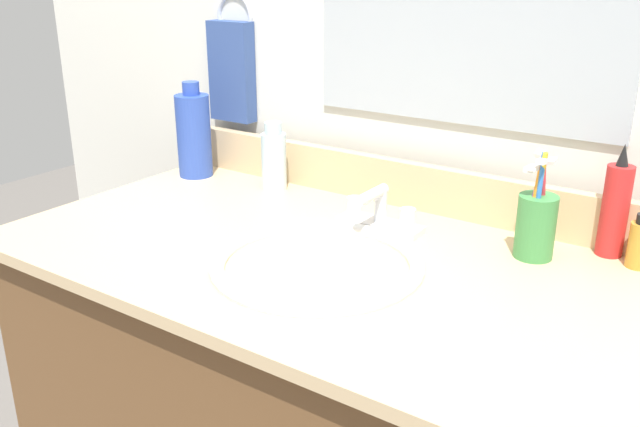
# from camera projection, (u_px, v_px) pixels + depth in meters

# --- Properties ---
(countertop) EXTENTS (1.08, 0.60, 0.02)m
(countertop) POSITION_uv_depth(u_px,v_px,m) (315.00, 257.00, 1.14)
(countertop) COLOR #D1B284
(countertop) RESTS_ON vanity_cabinet
(backsplash) EXTENTS (1.08, 0.02, 0.09)m
(backsplash) POSITION_uv_depth(u_px,v_px,m) (398.00, 183.00, 1.34)
(backsplash) COLOR #D1B284
(backsplash) RESTS_ON countertop
(back_wall) EXTENTS (2.18, 0.04, 1.30)m
(back_wall) POSITION_uv_depth(u_px,v_px,m) (409.00, 240.00, 1.44)
(back_wall) COLOR silver
(back_wall) RESTS_ON ground_plane
(towel_ring) EXTENTS (0.10, 0.01, 0.10)m
(towel_ring) POSITION_uv_depth(u_px,v_px,m) (235.00, 16.00, 1.51)
(towel_ring) COLOR silver
(hand_towel) EXTENTS (0.11, 0.04, 0.22)m
(hand_towel) POSITION_uv_depth(u_px,v_px,m) (232.00, 72.00, 1.53)
(hand_towel) COLOR #334C8C
(sink_basin) EXTENTS (0.34, 0.34, 0.11)m
(sink_basin) POSITION_uv_depth(u_px,v_px,m) (317.00, 283.00, 1.09)
(sink_basin) COLOR white
(sink_basin) RESTS_ON countertop
(faucet) EXTENTS (0.16, 0.10, 0.08)m
(faucet) POSITION_uv_depth(u_px,v_px,m) (379.00, 214.00, 1.22)
(faucet) COLOR silver
(faucet) RESTS_ON countertop
(bottle_shampoo_blue) EXTENTS (0.07, 0.07, 0.21)m
(bottle_shampoo_blue) POSITION_uv_depth(u_px,v_px,m) (194.00, 134.00, 1.51)
(bottle_shampoo_blue) COLOR #2D4CB2
(bottle_shampoo_blue) RESTS_ON countertop
(bottle_spray_red) EXTENTS (0.04, 0.04, 0.19)m
(bottle_spray_red) POSITION_uv_depth(u_px,v_px,m) (615.00, 209.00, 1.10)
(bottle_spray_red) COLOR red
(bottle_spray_red) RESTS_ON countertop
(bottle_gel_clear) EXTENTS (0.05, 0.05, 0.14)m
(bottle_gel_clear) POSITION_uv_depth(u_px,v_px,m) (274.00, 159.00, 1.42)
(bottle_gel_clear) COLOR silver
(bottle_gel_clear) RESTS_ON countertop
(cup_green) EXTENTS (0.06, 0.07, 0.18)m
(cup_green) POSITION_uv_depth(u_px,v_px,m) (536.00, 223.00, 1.10)
(cup_green) COLOR #3F8C47
(cup_green) RESTS_ON countertop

